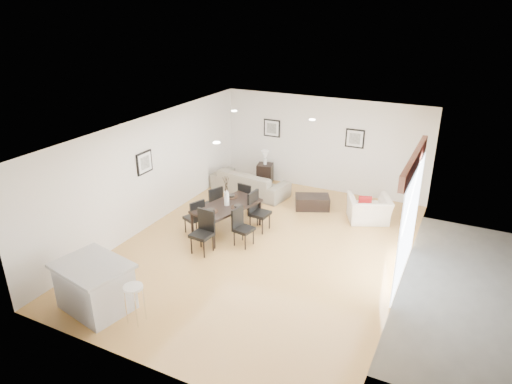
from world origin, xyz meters
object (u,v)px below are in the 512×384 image
at_px(dining_chair_enear, 241,225).
at_px(dining_chair_head, 204,229).
at_px(dining_chair_wnear, 196,215).
at_px(bar_stool, 133,291).
at_px(dining_chair_foot, 247,197).
at_px(coffee_table, 312,202).
at_px(sofa, 250,182).
at_px(dining_chair_efar, 257,209).
at_px(dining_table, 227,208).
at_px(dining_chair_wfar, 214,202).
at_px(armchair, 369,209).
at_px(side_table, 265,174).
at_px(kitchen_island, 95,286).

relative_size(dining_chair_enear, dining_chair_head, 0.91).
relative_size(dining_chair_wnear, bar_stool, 1.21).
relative_size(dining_chair_foot, coffee_table, 0.98).
relative_size(sofa, dining_chair_enear, 2.57).
bearing_deg(dining_chair_efar, coffee_table, -20.07).
bearing_deg(dining_table, dining_chair_wfar, 162.70).
relative_size(dining_chair_enear, bar_stool, 1.21).
bearing_deg(dining_chair_foot, dining_chair_wnear, 76.90).
relative_size(dining_chair_foot, bar_stool, 1.21).
distance_m(dining_table, dining_chair_wfar, 0.72).
distance_m(dining_chair_efar, dining_chair_foot, 0.85).
height_order(armchair, bar_stool, bar_stool).
xyz_separation_m(dining_chair_wfar, bar_stool, (0.85, -4.01, 0.12)).
bearing_deg(side_table, dining_chair_wfar, -90.86).
distance_m(dining_chair_foot, kitchen_island, 4.70).
bearing_deg(side_table, coffee_table, -30.37).
bearing_deg(armchair, dining_chair_wfar, 0.81).
height_order(armchair, dining_table, dining_table).
xyz_separation_m(dining_chair_efar, dining_chair_head, (-0.58, -1.45, -0.00)).
relative_size(sofa, dining_chair_foot, 2.59).
relative_size(dining_chair_foot, side_table, 1.46).
bearing_deg(dining_chair_enear, bar_stool, -176.64).
bearing_deg(dining_chair_wfar, dining_chair_head, 46.78).
distance_m(dining_chair_efar, side_table, 3.09).
relative_size(armchair, dining_chair_head, 1.05).
bearing_deg(coffee_table, dining_chair_foot, -165.30).
bearing_deg(kitchen_island, dining_chair_efar, 84.47).
relative_size(dining_table, dining_chair_foot, 2.09).
relative_size(dining_chair_head, side_table, 1.61).
bearing_deg(dining_table, bar_stool, -70.32).
relative_size(coffee_table, bar_stool, 1.23).
relative_size(dining_chair_enear, kitchen_island, 0.60).
height_order(dining_chair_wfar, bar_stool, dining_chair_wfar).
bearing_deg(dining_chair_foot, armchair, -152.37).
height_order(dining_chair_foot, kitchen_island, kitchen_island).
bearing_deg(dining_chair_head, dining_table, 94.23).
bearing_deg(armchair, dining_chair_foot, -5.46).
xyz_separation_m(armchair, side_table, (-3.45, 1.24, -0.03)).
distance_m(dining_chair_wnear, side_table, 3.74).
bearing_deg(bar_stool, dining_chair_wnear, 105.04).
xyz_separation_m(armchair, bar_stool, (-2.64, -5.67, 0.29)).
bearing_deg(dining_chair_wfar, dining_table, 80.84).
height_order(kitchen_island, bar_stool, kitchen_island).
height_order(dining_chair_efar, bar_stool, dining_chair_efar).
bearing_deg(dining_chair_wnear, side_table, -158.05).
height_order(dining_table, side_table, dining_table).
bearing_deg(bar_stool, dining_chair_foot, 93.30).
relative_size(dining_chair_wfar, coffee_table, 1.02).
height_order(sofa, dining_chair_foot, dining_chair_foot).
bearing_deg(side_table, sofa, -93.13).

